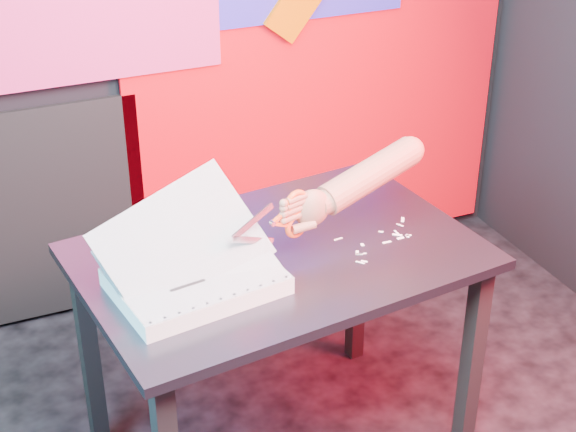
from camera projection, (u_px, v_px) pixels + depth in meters
name	position (u px, v px, depth m)	size (l,w,h in m)	color
room	(345.00, 106.00, 1.81)	(3.01, 3.01, 2.71)	black
backdrop	(176.00, 67.00, 3.20)	(2.88, 0.05, 2.08)	red
work_table	(279.00, 282.00, 2.51)	(1.17, 0.85, 0.75)	#262626
printout_stack	(195.00, 279.00, 2.28)	(0.49, 0.36, 0.31)	beige
scissors	(291.00, 216.00, 2.37)	(0.24, 0.08, 0.14)	#BBBBBE
hand_forearm	(360.00, 180.00, 2.49)	(0.50, 0.18, 0.16)	brown
paper_clippings	(383.00, 240.00, 2.52)	(0.25, 0.19, 0.00)	white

